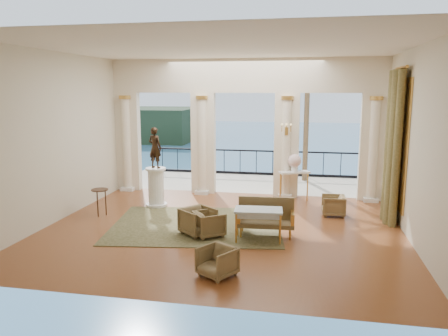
% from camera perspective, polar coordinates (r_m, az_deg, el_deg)
% --- Properties ---
extents(floor, '(9.00, 9.00, 0.00)m').
position_cam_1_polar(floor, '(11.23, -0.29, -7.98)').
color(floor, '#4B1F09').
rests_on(floor, ground).
extents(room_walls, '(9.00, 9.00, 9.00)m').
position_cam_1_polar(room_walls, '(9.60, -1.61, 6.45)').
color(room_walls, beige).
rests_on(room_walls, ground).
extents(arcade, '(9.00, 0.56, 4.50)m').
position_cam_1_polar(arcade, '(14.47, 2.67, 6.54)').
color(arcade, beige).
rests_on(arcade, ground).
extents(terrace, '(10.00, 3.60, 0.10)m').
position_cam_1_polar(terrace, '(16.78, 3.57, -2.04)').
color(terrace, '#ABA28D').
rests_on(terrace, ground).
extents(balustrade, '(9.00, 0.06, 1.03)m').
position_cam_1_polar(balustrade, '(18.25, 4.24, 0.41)').
color(balustrade, black).
rests_on(balustrade, terrace).
extents(palm_tree, '(2.00, 2.00, 4.50)m').
position_cam_1_polar(palm_tree, '(17.07, 10.91, 12.00)').
color(palm_tree, '#4C3823').
rests_on(palm_tree, terrace).
extents(headland, '(22.00, 18.00, 6.00)m').
position_cam_1_polar(headland, '(86.87, -10.82, 5.74)').
color(headland, black).
rests_on(headland, sea).
extents(sea, '(160.00, 160.00, 0.00)m').
position_cam_1_polar(sea, '(71.13, 9.17, 2.41)').
color(sea, '#276083').
rests_on(sea, ground).
extents(curtain, '(0.33, 1.40, 4.09)m').
position_cam_1_polar(curtain, '(12.26, 21.23, 2.55)').
color(curtain, brown).
rests_on(curtain, ground).
extents(window_frame, '(0.04, 1.60, 3.40)m').
position_cam_1_polar(window_frame, '(12.28, 22.11, 2.88)').
color(window_frame, gold).
rests_on(window_frame, room_walls).
extents(wall_sconce, '(0.30, 0.11, 0.33)m').
position_cam_1_polar(wall_sconce, '(14.05, 8.15, 4.89)').
color(wall_sconce, gold).
rests_on(wall_sconce, arcade).
extents(rug, '(4.77, 3.95, 0.02)m').
position_cam_1_polar(rug, '(11.56, -3.62, -7.42)').
color(rug, '#30361A').
rests_on(rug, ground).
extents(armchair_a, '(0.97, 0.98, 0.74)m').
position_cam_1_polar(armchair_a, '(10.74, -3.42, -6.80)').
color(armchair_a, '#43361D').
rests_on(armchair_a, ground).
extents(armchair_b, '(0.83, 0.81, 0.63)m').
position_cam_1_polar(armchair_b, '(8.46, -0.91, -11.95)').
color(armchair_b, '#43361D').
rests_on(armchair_b, ground).
extents(armchair_c, '(0.60, 0.64, 0.64)m').
position_cam_1_polar(armchair_c, '(12.70, 14.09, -4.64)').
color(armchair_c, '#43361D').
rests_on(armchair_c, ground).
extents(armchair_d, '(0.89, 0.90, 0.68)m').
position_cam_1_polar(armchair_d, '(10.62, -1.98, -7.14)').
color(armchair_d, '#43361D').
rests_on(armchair_d, ground).
extents(settee, '(1.40, 0.67, 0.91)m').
position_cam_1_polar(settee, '(10.75, 5.49, -6.37)').
color(settee, '#43361D').
rests_on(settee, ground).
extents(game_table, '(1.16, 0.70, 0.76)m').
position_cam_1_polar(game_table, '(10.26, 4.53, -5.80)').
color(game_table, '#92ADB9').
rests_on(game_table, ground).
extents(pedestal, '(0.65, 0.65, 1.19)m').
position_cam_1_polar(pedestal, '(13.38, -8.85, -2.58)').
color(pedestal, silver).
rests_on(pedestal, ground).
extents(statue, '(0.52, 0.43, 1.23)m').
position_cam_1_polar(statue, '(13.16, -9.00, 2.65)').
color(statue, black).
rests_on(statue, pedestal).
extents(console_table, '(1.03, 0.73, 0.92)m').
position_cam_1_polar(console_table, '(14.20, 9.16, -1.07)').
color(console_table, silver).
rests_on(console_table, ground).
extents(urn, '(0.42, 0.42, 0.56)m').
position_cam_1_polar(urn, '(14.12, 9.21, 0.82)').
color(urn, white).
rests_on(urn, console_table).
extents(side_table, '(0.47, 0.47, 0.76)m').
position_cam_1_polar(side_table, '(12.73, -15.92, -3.15)').
color(side_table, black).
rests_on(side_table, ground).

